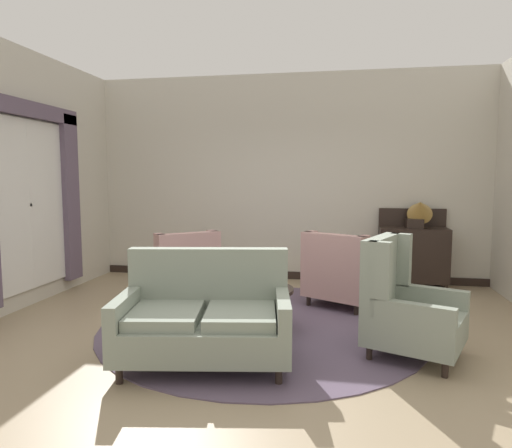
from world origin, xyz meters
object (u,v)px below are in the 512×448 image
at_px(settee, 205,319).
at_px(sideboard, 413,253).
at_px(armchair_beside_settee, 183,271).
at_px(gramophone, 419,210).
at_px(porcelain_vase, 256,277).
at_px(coffee_table, 257,297).
at_px(armchair_near_window, 341,274).
at_px(armchair_foreground_right, 405,307).
at_px(side_table, 383,279).

bearing_deg(settee, sideboard, 46.05).
distance_m(armchair_beside_settee, gramophone, 3.53).
xyz_separation_m(armchair_beside_settee, gramophone, (3.21, 1.25, 0.76)).
bearing_deg(settee, gramophone, 44.67).
bearing_deg(porcelain_vase, coffee_table, 46.29).
height_order(armchair_near_window, armchair_beside_settee, armchair_near_window).
bearing_deg(armchair_beside_settee, armchair_foreground_right, 113.28).
bearing_deg(sideboard, porcelain_vase, -130.23).
xyz_separation_m(coffee_table, porcelain_vase, (-0.01, -0.02, 0.22)).
bearing_deg(armchair_near_window, armchair_foreground_right, 137.97).
bearing_deg(armchair_foreground_right, gramophone, 11.10).
bearing_deg(armchair_near_window, armchair_beside_settee, 31.03).
distance_m(coffee_table, sideboard, 3.06).
distance_m(coffee_table, armchair_foreground_right, 1.54).
xyz_separation_m(side_table, gramophone, (0.60, 1.20, 0.78)).
xyz_separation_m(coffee_table, armchair_foreground_right, (1.47, -0.43, 0.08)).
height_order(armchair_foreground_right, sideboard, sideboard).
distance_m(armchair_foreground_right, armchair_beside_settee, 3.01).
bearing_deg(coffee_table, armchair_near_window, 50.81).
relative_size(porcelain_vase, gramophone, 0.55).
bearing_deg(armchair_foreground_right, side_table, 24.76).
bearing_deg(porcelain_vase, armchair_near_window, 50.74).
bearing_deg(side_table, porcelain_vase, -143.79).
bearing_deg(settee, coffee_table, 62.92).
bearing_deg(sideboard, armchair_foreground_right, -100.18).
relative_size(side_table, gramophone, 1.20).
relative_size(settee, side_table, 2.46).
height_order(settee, armchair_foreground_right, armchair_foreground_right).
relative_size(coffee_table, armchair_near_window, 0.71).
bearing_deg(sideboard, gramophone, -61.58).
height_order(armchair_beside_settee, side_table, armchair_beside_settee).
relative_size(settee, armchair_beside_settee, 1.38).
bearing_deg(sideboard, settee, -124.79).
height_order(armchair_beside_settee, gramophone, gramophone).
height_order(coffee_table, armchair_foreground_right, armchair_foreground_right).
height_order(side_table, sideboard, sideboard).
relative_size(porcelain_vase, armchair_foreground_right, 0.27).
distance_m(armchair_near_window, gramophone, 1.76).
relative_size(armchair_near_window, armchair_beside_settee, 0.95).
distance_m(sideboard, gramophone, 0.66).
bearing_deg(porcelain_vase, sideboard, 49.77).
bearing_deg(armchair_near_window, porcelain_vase, 78.41).
relative_size(settee, armchair_foreground_right, 1.46).
distance_m(porcelain_vase, armchair_foreground_right, 1.55).
height_order(coffee_table, armchair_near_window, armchair_near_window).
bearing_deg(side_table, coffee_table, -143.91).
distance_m(coffee_table, armchair_beside_settee, 1.54).
bearing_deg(coffee_table, porcelain_vase, -133.71).
distance_m(coffee_table, side_table, 1.76).
bearing_deg(coffee_table, armchair_foreground_right, -16.24).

